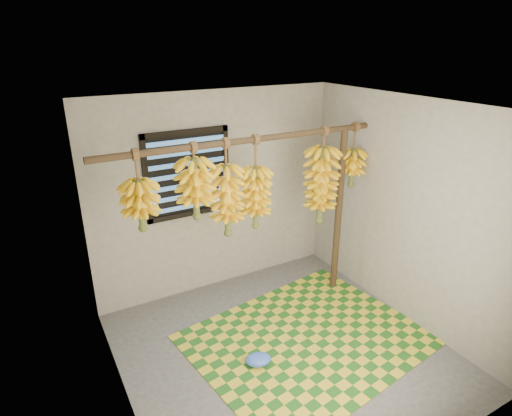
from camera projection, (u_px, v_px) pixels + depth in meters
floor at (283, 351)px, 4.28m from camera, size 3.00×3.00×0.01m
ceiling at (290, 107)px, 3.39m from camera, size 3.00×3.00×0.01m
wall_back at (216, 194)px, 5.05m from camera, size 3.00×0.01×2.40m
wall_left at (115, 288)px, 3.15m from camera, size 0.01×3.00×2.40m
wall_right at (405, 212)px, 4.52m from camera, size 0.01×3.00×2.40m
window at (188, 174)px, 4.76m from camera, size 1.00×0.04×1.00m
hanging_pole at (248, 140)px, 4.10m from camera, size 3.00×0.06×0.06m
support_post at (338, 213)px, 5.02m from camera, size 0.08×0.08×2.00m
woven_mat at (308, 339)px, 4.44m from camera, size 2.52×2.13×0.01m
plastic_bag at (258, 360)px, 4.08m from camera, size 0.29×0.25×0.10m
banana_bunch_a at (141, 205)px, 3.78m from camera, size 0.34×0.34×0.75m
banana_bunch_b at (195, 189)px, 3.99m from camera, size 0.35×0.35×0.74m
banana_bunch_c at (227, 201)px, 4.21m from camera, size 0.32×0.32×0.99m
banana_bunch_d at (256, 198)px, 4.36m from camera, size 0.32×0.32×0.98m
banana_bunch_e at (321, 185)px, 4.75m from camera, size 0.36×0.36×1.10m
banana_bunch_f at (352, 167)px, 4.89m from camera, size 0.30×0.30×0.74m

